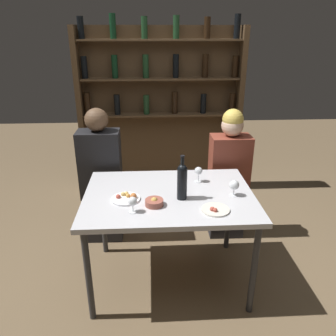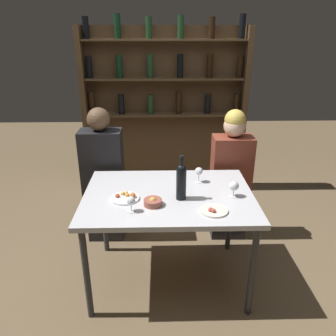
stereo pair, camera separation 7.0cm
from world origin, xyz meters
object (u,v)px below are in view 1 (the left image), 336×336
wine_bottle (182,180)px  snack_bowl (154,202)px  wine_glass_0 (234,185)px  food_plate_0 (215,210)px  wine_glass_1 (133,202)px  seated_person_right (228,177)px  wine_glass_2 (198,171)px  food_plate_1 (126,198)px  seated_person_left (102,180)px

wine_bottle → snack_bowl: 0.25m
wine_glass_0 → food_plate_0: wine_glass_0 is taller
wine_bottle → food_plate_0: 0.31m
wine_glass_1 → food_plate_0: bearing=-1.6°
wine_glass_0 → seated_person_right: size_ratio=0.09×
wine_glass_0 → snack_bowl: 0.58m
wine_glass_2 → seated_person_right: (0.35, 0.41, -0.24)m
food_plate_0 → food_plate_1: food_plate_1 is taller
food_plate_0 → seated_person_left: size_ratio=0.15×
wine_bottle → snack_bowl: bearing=-155.7°
food_plate_1 → snack_bowl: (0.19, -0.10, 0.01)m
wine_glass_0 → wine_glass_1: wine_glass_0 is taller
snack_bowl → seated_person_left: 0.93m
wine_glass_0 → food_plate_0: (-0.17, -0.21, -0.07)m
wine_glass_1 → food_plate_1: wine_glass_1 is taller
food_plate_0 → food_plate_1: 0.62m
wine_glass_1 → food_plate_1: size_ratio=0.53×
seated_person_left → wine_bottle: bearing=-46.1°
wine_glass_1 → wine_glass_2: wine_glass_2 is taller
wine_glass_1 → food_plate_0: wine_glass_1 is taller
wine_bottle → wine_glass_0: (0.37, 0.03, -0.07)m
wine_glass_0 → seated_person_left: 1.25m
wine_bottle → wine_glass_1: bearing=-153.4°
wine_glass_1 → seated_person_left: 0.95m
wine_bottle → wine_glass_0: 0.38m
wine_glass_2 → snack_bowl: wine_glass_2 is taller
wine_bottle → wine_glass_0: size_ratio=2.75×
seated_person_left → food_plate_1: bearing=-68.1°
wine_bottle → food_plate_1: (-0.39, 0.01, -0.13)m
snack_bowl → seated_person_left: size_ratio=0.10×
seated_person_left → wine_glass_1: bearing=-69.1°
food_plate_1 → snack_bowl: snack_bowl is taller
wine_glass_1 → seated_person_right: size_ratio=0.09×
food_plate_1 → seated_person_left: (-0.27, 0.68, -0.17)m
wine_glass_2 → food_plate_0: wine_glass_2 is taller
wine_glass_0 → food_plate_0: bearing=-129.6°
wine_glass_2 → seated_person_right: bearing=50.0°
wine_bottle → wine_glass_0: bearing=3.9°
wine_glass_2 → snack_bowl: 0.51m
wine_glass_1 → seated_person_left: bearing=110.9°
wine_glass_0 → food_plate_1: wine_glass_0 is taller
food_plate_1 → wine_glass_0: bearing=1.2°
wine_glass_0 → wine_glass_1: 0.74m
seated_person_left → seated_person_right: size_ratio=1.02×
snack_bowl → seated_person_right: seated_person_right is taller
snack_bowl → wine_glass_1: bearing=-150.4°
wine_glass_1 → snack_bowl: size_ratio=0.87×
seated_person_left → wine_glass_2: bearing=-26.8°
wine_glass_2 → seated_person_left: (-0.82, 0.41, -0.25)m
wine_glass_2 → food_plate_1: 0.61m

